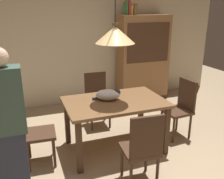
# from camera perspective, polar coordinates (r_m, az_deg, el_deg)

# --- Properties ---
(ground) EXTENTS (10.00, 10.00, 0.00)m
(ground) POSITION_cam_1_polar(r_m,az_deg,el_deg) (3.42, 4.88, -17.39)
(ground) COLOR tan
(back_wall) EXTENTS (6.40, 0.10, 2.90)m
(back_wall) POSITION_cam_1_polar(r_m,az_deg,el_deg) (5.31, -7.21, 12.35)
(back_wall) COLOR beige
(back_wall) RESTS_ON ground
(dining_table) EXTENTS (1.40, 0.90, 0.75)m
(dining_table) POSITION_cam_1_polar(r_m,az_deg,el_deg) (3.51, 0.66, -4.14)
(dining_table) COLOR brown
(dining_table) RESTS_ON ground
(chair_near_front) EXTENTS (0.43, 0.43, 0.93)m
(chair_near_front) POSITION_cam_1_polar(r_m,az_deg,el_deg) (2.86, 7.06, -13.02)
(chair_near_front) COLOR #472D1E
(chair_near_front) RESTS_ON ground
(chair_right_side) EXTENTS (0.42, 0.42, 0.93)m
(chair_right_side) POSITION_cam_1_polar(r_m,az_deg,el_deg) (4.08, 15.60, -3.62)
(chair_right_side) COLOR #472D1E
(chair_right_side) RESTS_ON ground
(chair_far_back) EXTENTS (0.42, 0.42, 0.93)m
(chair_far_back) POSITION_cam_1_polar(r_m,az_deg,el_deg) (4.34, -3.50, -1.65)
(chair_far_back) COLOR #472D1E
(chair_far_back) RESTS_ON ground
(chair_left_side) EXTENTS (0.43, 0.43, 0.93)m
(chair_left_side) POSITION_cam_1_polar(r_m,az_deg,el_deg) (3.37, -17.79, -8.64)
(chair_left_side) COLOR #472D1E
(chair_left_side) RESTS_ON ground
(cat_sleeping) EXTENTS (0.41, 0.33, 0.16)m
(cat_sleeping) POSITION_cam_1_polar(r_m,az_deg,el_deg) (3.48, -0.80, -1.19)
(cat_sleeping) COLOR silver
(cat_sleeping) RESTS_ON dining_table
(pendant_lamp) EXTENTS (0.52, 0.52, 1.30)m
(pendant_lamp) POSITION_cam_1_polar(r_m,az_deg,el_deg) (3.26, 0.73, 12.56)
(pendant_lamp) COLOR #E5B775
(hutch_bookcase) EXTENTS (1.12, 0.45, 1.85)m
(hutch_bookcase) POSITION_cam_1_polar(r_m,az_deg,el_deg) (5.54, 7.10, 6.73)
(hutch_bookcase) COLOR olive
(hutch_bookcase) RESTS_ON ground
(book_green_slim) EXTENTS (0.03, 0.20, 0.26)m
(book_green_slim) POSITION_cam_1_polar(r_m,az_deg,el_deg) (5.24, 3.12, 18.19)
(book_green_slim) COLOR #427A4C
(book_green_slim) RESTS_ON hutch_bookcase
(book_red_tall) EXTENTS (0.04, 0.22, 0.28)m
(book_red_tall) POSITION_cam_1_polar(r_m,az_deg,el_deg) (5.26, 3.64, 18.29)
(book_red_tall) COLOR #B73833
(book_red_tall) RESTS_ON hutch_bookcase
(book_yellow_short) EXTENTS (0.04, 0.20, 0.18)m
(book_yellow_short) POSITION_cam_1_polar(r_m,az_deg,el_deg) (5.29, 4.22, 17.74)
(book_yellow_short) COLOR gold
(book_yellow_short) RESTS_ON hutch_bookcase
(book_brown_thick) EXTENTS (0.06, 0.24, 0.22)m
(book_brown_thick) POSITION_cam_1_polar(r_m,az_deg,el_deg) (5.32, 4.93, 17.94)
(book_brown_thick) COLOR brown
(book_brown_thick) RESTS_ON hutch_bookcase
(person_standing) EXTENTS (0.36, 0.22, 1.66)m
(person_standing) POSITION_cam_1_polar(r_m,az_deg,el_deg) (2.68, -22.76, -8.68)
(person_standing) COLOR #2D3347
(person_standing) RESTS_ON ground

